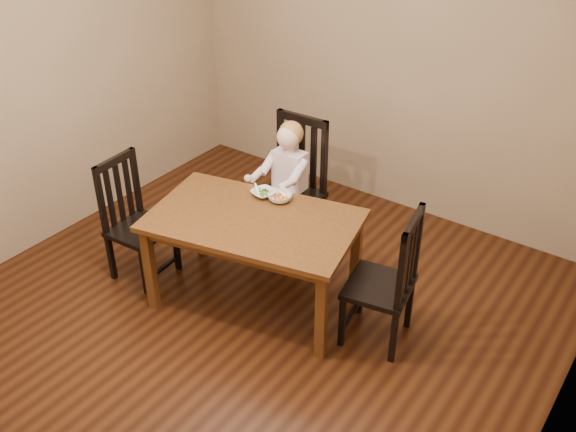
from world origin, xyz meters
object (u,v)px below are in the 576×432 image
Objects in this scene: toddler at (288,174)px; bowl_peas at (263,193)px; chair_left at (135,221)px; bowl_veg at (280,197)px; chair_right at (387,282)px; dining_table at (253,228)px; chair_child at (292,188)px.

bowl_peas is at bearing 98.64° from toddler.
bowl_veg is (0.94, 0.54, 0.27)m from chair_left.
chair_right is at bearing -7.12° from bowl_veg.
chair_left is at bearing 92.12° from chair_right.
dining_table is 0.79m from chair_child.
toddler is (0.73, 0.95, 0.21)m from chair_left.
chair_child reaches higher than dining_table.
chair_child is at bearing 140.57° from chair_left.
chair_right reaches higher than bowl_veg.
chair_right is (1.88, 0.42, 0.02)m from chair_left.
bowl_veg is at bearing 113.29° from chair_child.
bowl_veg is (-0.94, 0.12, 0.26)m from chair_right.
chair_child is 0.16m from toddler.
dining_table is at bearing -65.99° from bowl_peas.
chair_left reaches higher than toddler.
chair_child is at bearing 52.84° from chair_right.
dining_table is 2.73× the size of toddler.
dining_table is 1.57× the size of chair_right.
bowl_veg is (0.21, -0.41, 0.06)m from toddler.
bowl_peas is (-0.13, 0.28, 0.10)m from dining_table.
dining_table is at bearing 101.36° from chair_left.
chair_right is 1.74× the size of toddler.
toddler reaches higher than bowl_veg.
toddler is at bearing 55.04° from chair_right.
chair_child is 1.10× the size of chair_right.
dining_table is 1.43× the size of chair_child.
bowl_peas is (-1.07, 0.10, 0.25)m from chair_right.
bowl_peas is 0.14m from bowl_veg.
chair_left is 1.93m from chair_right.
chair_left is at bearing -165.18° from dining_table.
dining_table is 1.62× the size of chair_left.
chair_right is (0.95, 0.18, -0.15)m from dining_table.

